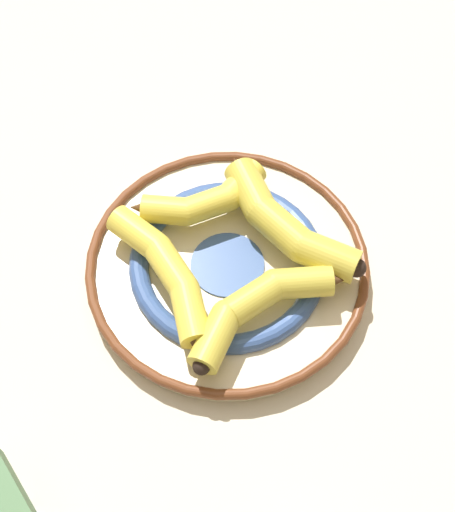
{
  "coord_description": "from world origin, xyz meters",
  "views": [
    {
      "loc": [
        0.38,
        -0.14,
        0.72
      ],
      "look_at": [
        -0.01,
        -0.01,
        0.04
      ],
      "focal_mm": 50.0,
      "sensor_mm": 36.0,
      "label": 1
    }
  ],
  "objects_px": {
    "banana_d": "(167,273)",
    "decorative_bowl": "(228,266)",
    "banana_c": "(259,305)",
    "banana_a": "(203,201)",
    "banana_b": "(283,222)"
  },
  "relations": [
    {
      "from": "banana_d",
      "to": "decorative_bowl",
      "type": "bearing_deg",
      "value": -97.29
    },
    {
      "from": "decorative_bowl",
      "to": "banana_c",
      "type": "xyz_separation_m",
      "value": [
        0.07,
        0.01,
        0.03
      ]
    },
    {
      "from": "banana_c",
      "to": "banana_d",
      "type": "relative_size",
      "value": 0.96
    },
    {
      "from": "banana_c",
      "to": "banana_a",
      "type": "bearing_deg",
      "value": -100.82
    },
    {
      "from": "banana_b",
      "to": "banana_d",
      "type": "xyz_separation_m",
      "value": [
        0.02,
        -0.14,
        -0.0
      ]
    },
    {
      "from": "decorative_bowl",
      "to": "banana_c",
      "type": "bearing_deg",
      "value": 7.95
    },
    {
      "from": "banana_b",
      "to": "banana_d",
      "type": "height_order",
      "value": "banana_b"
    },
    {
      "from": "banana_b",
      "to": "banana_c",
      "type": "distance_m",
      "value": 0.11
    },
    {
      "from": "banana_d",
      "to": "banana_c",
      "type": "bearing_deg",
      "value": -142.56
    },
    {
      "from": "banana_b",
      "to": "banana_d",
      "type": "relative_size",
      "value": 1.0
    },
    {
      "from": "banana_b",
      "to": "banana_c",
      "type": "bearing_deg",
      "value": -58.86
    },
    {
      "from": "decorative_bowl",
      "to": "banana_d",
      "type": "distance_m",
      "value": 0.08
    },
    {
      "from": "banana_a",
      "to": "banana_b",
      "type": "relative_size",
      "value": 0.85
    },
    {
      "from": "decorative_bowl",
      "to": "banana_a",
      "type": "bearing_deg",
      "value": -175.53
    },
    {
      "from": "decorative_bowl",
      "to": "banana_c",
      "type": "distance_m",
      "value": 0.08
    }
  ]
}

